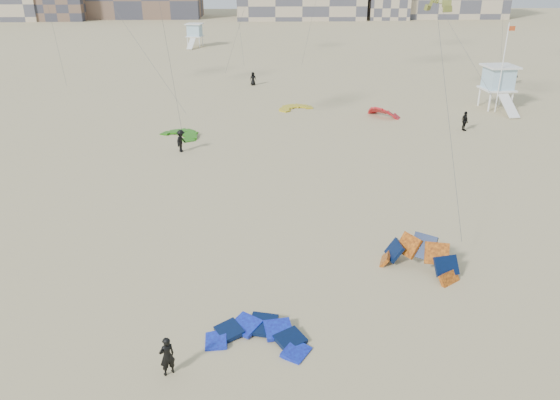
{
  "coord_description": "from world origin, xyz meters",
  "views": [
    {
      "loc": [
        0.28,
        -18.53,
        14.26
      ],
      "look_at": [
        1.02,
        6.0,
        3.37
      ],
      "focal_mm": 35.0,
      "sensor_mm": 36.0,
      "label": 1
    }
  ],
  "objects_px": {
    "kite_ground_blue": "(258,341)",
    "kite_ground_orange": "(417,270)",
    "lifeguard_tower_near": "(497,87)",
    "kitesurfer_main": "(167,356)"
  },
  "relations": [
    {
      "from": "kite_ground_blue",
      "to": "kite_ground_orange",
      "type": "height_order",
      "value": "kite_ground_orange"
    },
    {
      "from": "kite_ground_blue",
      "to": "kite_ground_orange",
      "type": "relative_size",
      "value": 0.99
    },
    {
      "from": "kite_ground_orange",
      "to": "lifeguard_tower_near",
      "type": "xyz_separation_m",
      "value": [
        16.35,
        31.73,
        2.18
      ]
    },
    {
      "from": "lifeguard_tower_near",
      "to": "kite_ground_orange",
      "type": "bearing_deg",
      "value": -121.97
    },
    {
      "from": "kitesurfer_main",
      "to": "lifeguard_tower_near",
      "type": "height_order",
      "value": "lifeguard_tower_near"
    },
    {
      "from": "kite_ground_blue",
      "to": "lifeguard_tower_near",
      "type": "height_order",
      "value": "lifeguard_tower_near"
    },
    {
      "from": "lifeguard_tower_near",
      "to": "kitesurfer_main",
      "type": "bearing_deg",
      "value": -130.13
    },
    {
      "from": "kite_ground_orange",
      "to": "kitesurfer_main",
      "type": "xyz_separation_m",
      "value": [
        -11.28,
        -7.12,
        0.82
      ]
    },
    {
      "from": "kite_ground_blue",
      "to": "kite_ground_orange",
      "type": "distance_m",
      "value": 9.55
    },
    {
      "from": "kite_ground_blue",
      "to": "lifeguard_tower_near",
      "type": "relative_size",
      "value": 0.65
    }
  ]
}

